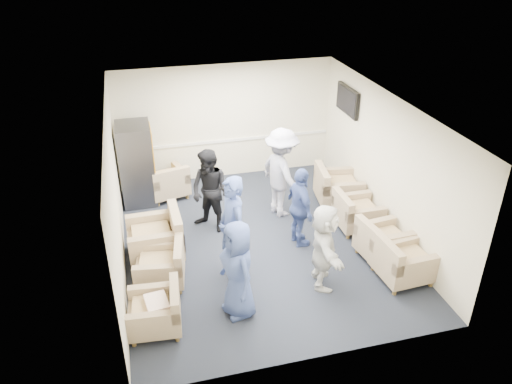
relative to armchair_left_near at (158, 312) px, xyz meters
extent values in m
plane|color=black|center=(2.03, 1.85, -0.31)|extent=(6.00, 6.00, 0.00)
plane|color=silver|center=(2.03, 1.85, 2.39)|extent=(6.00, 6.00, 0.00)
cube|color=beige|center=(2.03, 4.85, 1.04)|extent=(5.00, 0.02, 2.70)
cube|color=beige|center=(2.03, -1.15, 1.04)|extent=(5.00, 0.02, 2.70)
cube|color=beige|center=(-0.47, 1.85, 1.04)|extent=(0.02, 6.00, 2.70)
cube|color=beige|center=(4.53, 1.85, 1.04)|extent=(0.02, 6.00, 2.70)
cube|color=silver|center=(2.03, 4.83, 0.59)|extent=(4.98, 0.04, 0.06)
cube|color=black|center=(4.47, 3.65, 1.74)|extent=(0.07, 1.00, 0.58)
cube|color=black|center=(4.44, 3.65, 1.74)|extent=(0.01, 0.92, 0.50)
cube|color=#4B4B52|center=(4.51, 3.65, 1.59)|extent=(0.04, 0.10, 0.25)
cube|color=#957E60|center=(-0.05, 0.00, -0.07)|extent=(0.83, 0.83, 0.25)
cube|color=tan|center=(-0.05, 0.00, 0.10)|extent=(0.57, 0.54, 0.09)
cube|color=#957E60|center=(0.27, -0.02, 0.24)|extent=(0.19, 0.78, 0.36)
cube|color=#957E60|center=(0.12, 1.09, -0.06)|extent=(0.91, 0.91, 0.26)
cube|color=tan|center=(0.12, 1.09, 0.12)|extent=(0.63, 0.59, 0.09)
cube|color=#957E60|center=(0.45, 1.04, 0.26)|extent=(0.25, 0.81, 0.38)
cube|color=#957E60|center=(0.10, 1.87, -0.02)|extent=(0.97, 0.97, 0.31)
cube|color=tan|center=(0.10, 1.87, 0.20)|extent=(0.67, 0.63, 0.11)
cube|color=#957E60|center=(0.50, 1.88, 0.36)|extent=(0.18, 0.95, 0.45)
cube|color=#957E60|center=(4.13, 0.18, -0.04)|extent=(0.91, 0.91, 0.28)
cube|color=tan|center=(4.13, 0.18, 0.15)|extent=(0.63, 0.59, 0.10)
cube|color=#957E60|center=(3.78, 0.16, 0.30)|extent=(0.19, 0.87, 0.40)
cube|color=#957E60|center=(4.10, 0.77, -0.05)|extent=(0.93, 0.93, 0.27)
cube|color=tan|center=(4.10, 0.77, 0.14)|extent=(0.64, 0.61, 0.10)
cube|color=#957E60|center=(3.75, 0.73, 0.28)|extent=(0.24, 0.84, 0.39)
cube|color=#957E60|center=(4.07, 1.87, -0.06)|extent=(0.82, 0.82, 0.27)
cube|color=tan|center=(4.07, 1.87, 0.13)|extent=(0.57, 0.53, 0.10)
cube|color=#957E60|center=(3.73, 1.87, 0.27)|extent=(0.14, 0.82, 0.38)
cube|color=#957E60|center=(4.09, 2.89, -0.03)|extent=(1.02, 1.02, 0.30)
cube|color=tan|center=(4.09, 2.89, 0.17)|extent=(0.70, 0.66, 0.11)
cube|color=#957E60|center=(3.71, 2.94, 0.33)|extent=(0.27, 0.91, 0.42)
cube|color=#957E60|center=(0.53, 4.15, -0.05)|extent=(1.02, 1.02, 0.28)
cube|color=tan|center=(0.53, 4.15, 0.14)|extent=(0.67, 0.70, 0.10)
cube|color=#957E60|center=(0.62, 3.81, 0.28)|extent=(0.84, 0.34, 0.39)
cube|color=#4B4B52|center=(-0.07, 4.08, 0.58)|extent=(0.70, 0.84, 1.77)
cube|color=orange|center=(0.29, 4.08, 0.67)|extent=(0.02, 0.71, 1.41)
cube|color=black|center=(0.30, 4.08, -0.07)|extent=(0.02, 0.42, 0.11)
cube|color=black|center=(0.48, 1.84, -0.12)|extent=(0.32, 0.28, 0.38)
sphere|color=black|center=(0.48, 1.84, 0.05)|extent=(0.19, 0.19, 0.19)
cube|color=white|center=(0.00, 0.00, 0.16)|extent=(0.36, 0.45, 0.12)
imported|color=#3A4E8D|center=(1.24, 0.06, 0.50)|extent=(0.68, 0.89, 1.62)
imported|color=#3A4E8D|center=(1.35, 0.98, 0.63)|extent=(0.58, 0.76, 1.88)
imported|color=black|center=(1.25, 2.55, 0.54)|extent=(1.02, 1.03, 1.68)
imported|color=silver|center=(2.76, 2.78, 0.63)|extent=(1.03, 1.37, 1.88)
imported|color=#3A4E8D|center=(2.76, 1.62, 0.48)|extent=(0.47, 0.95, 1.57)
imported|color=silver|center=(2.75, 0.38, 0.45)|extent=(0.76, 1.46, 1.51)
camera|label=1|loc=(-0.01, -5.84, 5.09)|focal=35.00mm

